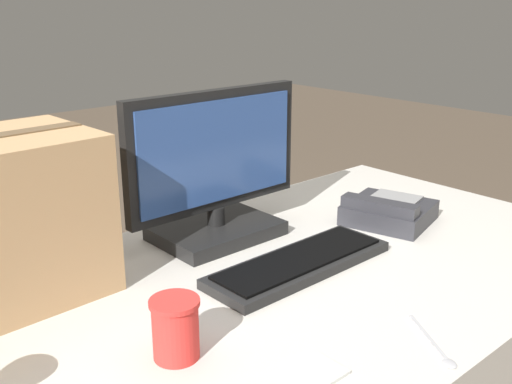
{
  "coord_description": "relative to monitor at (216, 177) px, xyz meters",
  "views": [
    {
      "loc": [
        -0.76,
        -0.84,
        1.33
      ],
      "look_at": [
        0.11,
        0.13,
        0.9
      ],
      "focal_mm": 42.0,
      "sensor_mm": 36.0,
      "label": 1
    }
  ],
  "objects": [
    {
      "name": "monitor",
      "position": [
        0.0,
        0.0,
        0.0
      ],
      "size": [
        0.49,
        0.21,
        0.37
      ],
      "color": "black",
      "rests_on": "office_desk"
    },
    {
      "name": "keyboard",
      "position": [
        0.02,
        -0.27,
        -0.14
      ],
      "size": [
        0.46,
        0.15,
        0.03
      ],
      "rotation": [
        0.0,
        0.0,
        0.01
      ],
      "color": "black",
      "rests_on": "office_desk"
    },
    {
      "name": "sticky_note_pad",
      "position": [
        -0.23,
        -0.56,
        -0.15
      ],
      "size": [
        0.07,
        0.07,
        0.01
      ],
      "color": "silver",
      "rests_on": "office_desk"
    },
    {
      "name": "desk_phone",
      "position": [
        0.41,
        -0.22,
        -0.13
      ],
      "size": [
        0.25,
        0.25,
        0.08
      ],
      "rotation": [
        0.0,
        0.0,
        0.27
      ],
      "color": "#2D2D33",
      "rests_on": "office_desk"
    },
    {
      "name": "paper_cup_right",
      "position": [
        -0.37,
        -0.37,
        -0.1
      ],
      "size": [
        0.08,
        0.08,
        0.11
      ],
      "color": "red",
      "rests_on": "office_desk"
    },
    {
      "name": "spoon",
      "position": [
        -0.03,
        -0.65,
        -0.15
      ],
      "size": [
        0.1,
        0.15,
        0.0
      ],
      "rotation": [
        0.0,
        0.0,
        4.15
      ],
      "color": "#B2B2B7",
      "rests_on": "office_desk"
    }
  ]
}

